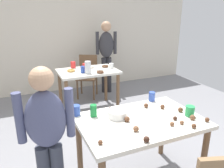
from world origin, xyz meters
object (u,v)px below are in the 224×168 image
(mixing_bowl, at_px, (118,114))
(person_girl_near, at_px, (47,134))
(dining_table_near, at_px, (140,129))
(soda_can, at_px, (93,111))
(person_adult_far, at_px, (106,51))
(pitcher_far, at_px, (88,67))
(dining_table_far, at_px, (88,77))
(chair_far_table, at_px, (88,73))

(mixing_bowl, bearing_deg, person_girl_near, -168.83)
(dining_table_near, xyz_separation_m, soda_can, (-0.39, 0.25, 0.16))
(soda_can, bearing_deg, person_girl_near, -152.76)
(person_adult_far, bearing_deg, mixing_bowl, -110.06)
(soda_can, relative_size, pitcher_far, 0.59)
(mixing_bowl, relative_size, pitcher_far, 0.96)
(dining_table_far, bearing_deg, soda_can, -105.96)
(pitcher_far, bearing_deg, soda_can, -105.91)
(soda_can, bearing_deg, person_adult_far, 65.00)
(chair_far_table, xyz_separation_m, person_adult_far, (0.45, 0.05, 0.43))
(dining_table_near, bearing_deg, pitcher_far, 88.40)
(pitcher_far, bearing_deg, dining_table_far, 73.58)
(dining_table_far, bearing_deg, chair_far_table, 73.27)
(chair_far_table, xyz_separation_m, mixing_bowl, (-0.49, -2.54, 0.29))
(person_adult_far, bearing_deg, dining_table_far, -131.60)
(dining_table_far, distance_m, chair_far_table, 0.74)
(person_adult_far, relative_size, soda_can, 12.69)
(person_adult_far, xyz_separation_m, mixing_bowl, (-0.95, -2.59, -0.15))
(chair_far_table, bearing_deg, dining_table_far, -106.73)
(dining_table_near, relative_size, chair_far_table, 1.36)
(dining_table_near, bearing_deg, person_girl_near, 179.98)
(dining_table_near, height_order, person_girl_near, person_girl_near)
(mixing_bowl, distance_m, soda_can, 0.24)
(chair_far_table, bearing_deg, person_girl_near, -113.87)
(chair_far_table, bearing_deg, dining_table_near, -96.66)
(chair_far_table, relative_size, person_adult_far, 0.56)
(dining_table_near, relative_size, pitcher_far, 5.76)
(person_girl_near, height_order, person_adult_far, person_adult_far)
(pitcher_far, bearing_deg, person_girl_near, -117.11)
(dining_table_near, distance_m, mixing_bowl, 0.27)
(dining_table_near, distance_m, soda_can, 0.49)
(person_girl_near, bearing_deg, chair_far_table, 66.13)
(person_girl_near, relative_size, soda_can, 11.15)
(pitcher_far, bearing_deg, person_adult_far, 52.38)
(chair_far_table, distance_m, mixing_bowl, 2.60)
(person_girl_near, bearing_deg, dining_table_far, 63.80)
(dining_table_far, xyz_separation_m, mixing_bowl, (-0.29, -1.85, 0.15))
(person_girl_near, xyz_separation_m, pitcher_far, (0.92, 1.80, 0.05))
(dining_table_far, distance_m, pitcher_far, 0.29)
(mixing_bowl, distance_m, pitcher_far, 1.68)
(dining_table_far, bearing_deg, person_adult_far, 48.40)
(person_adult_far, height_order, pitcher_far, person_adult_far)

